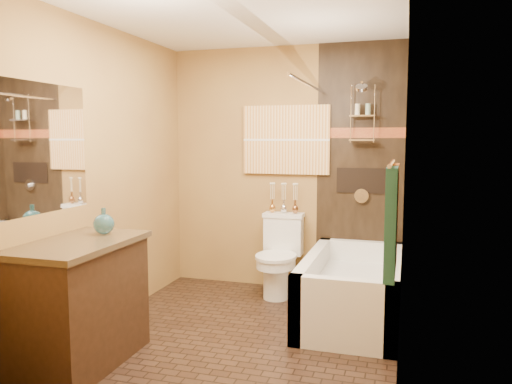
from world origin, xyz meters
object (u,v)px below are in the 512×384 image
at_px(bathtub, 352,294).
at_px(vanity, 78,303).
at_px(sunset_painting, 286,140).
at_px(toilet, 279,255).

bearing_deg(bathtub, vanity, -140.25).
distance_m(sunset_painting, toilet, 1.17).
xyz_separation_m(sunset_painting, toilet, (-0.00, -0.27, -1.14)).
distance_m(bathtub, vanity, 2.25).
xyz_separation_m(toilet, vanity, (-0.95, -1.89, 0.03)).
xyz_separation_m(bathtub, toilet, (-0.77, 0.46, 0.19)).
relative_size(toilet, vanity, 0.81).
relative_size(bathtub, vanity, 1.52).
xyz_separation_m(sunset_painting, vanity, (-0.95, -2.16, -1.11)).
bearing_deg(vanity, toilet, 63.18).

